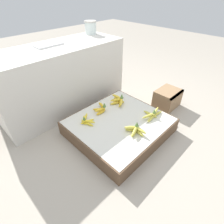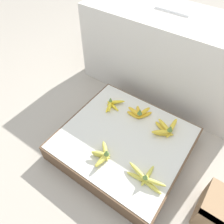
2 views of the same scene
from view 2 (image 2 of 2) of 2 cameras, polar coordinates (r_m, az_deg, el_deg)
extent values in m
plane|color=#A89E8E|center=(1.75, 2.97, -9.57)|extent=(10.00, 10.00, 0.00)
cube|color=brown|center=(1.69, 3.07, -8.19)|extent=(0.90, 0.84, 0.15)
cube|color=silver|center=(1.62, 3.19, -6.65)|extent=(0.88, 0.82, 0.00)
cube|color=beige|center=(2.07, 14.18, 14.22)|extent=(1.50, 0.57, 0.74)
ellipsoid|color=gold|center=(1.53, -1.64, -10.52)|extent=(0.11, 0.12, 0.03)
ellipsoid|color=gold|center=(1.52, -2.96, -11.29)|extent=(0.13, 0.07, 0.03)
ellipsoid|color=gold|center=(1.50, -2.51, -12.51)|extent=(0.06, 0.13, 0.03)
ellipsoid|color=gold|center=(1.51, -1.83, -9.69)|extent=(0.12, 0.11, 0.03)
ellipsoid|color=gold|center=(1.49, -2.99, -10.85)|extent=(0.13, 0.08, 0.03)
ellipsoid|color=gold|center=(1.47, -2.68, -12.38)|extent=(0.04, 0.13, 0.03)
cone|color=#5B7F3D|center=(1.45, -1.52, -10.39)|extent=(0.04, 0.04, 0.05)
ellipsoid|color=gold|center=(1.44, 9.98, -18.33)|extent=(0.17, 0.05, 0.03)
ellipsoid|color=gold|center=(1.47, 9.31, -16.05)|extent=(0.03, 0.17, 0.03)
ellipsoid|color=gold|center=(1.45, 6.97, -16.69)|extent=(0.17, 0.05, 0.03)
ellipsoid|color=gold|center=(1.43, 10.59, -17.42)|extent=(0.17, 0.07, 0.03)
ellipsoid|color=gold|center=(1.44, 6.85, -15.17)|extent=(0.17, 0.07, 0.03)
cone|color=#5B7F3D|center=(1.39, 8.78, -16.26)|extent=(0.03, 0.03, 0.04)
ellipsoid|color=yellow|center=(1.80, -0.74, 1.44)|extent=(0.06, 0.14, 0.02)
ellipsoid|color=yellow|center=(1.80, 0.23, 1.58)|extent=(0.14, 0.06, 0.02)
ellipsoid|color=yellow|center=(1.83, 0.74, 2.42)|extent=(0.10, 0.13, 0.02)
ellipsoid|color=yellow|center=(1.77, -0.54, 1.73)|extent=(0.09, 0.14, 0.02)
ellipsoid|color=yellow|center=(1.80, 1.09, 2.71)|extent=(0.13, 0.11, 0.02)
cone|color=#5B7F3D|center=(1.78, -0.39, 3.33)|extent=(0.03, 0.03, 0.04)
ellipsoid|color=gold|center=(1.75, 8.72, -0.77)|extent=(0.08, 0.12, 0.03)
ellipsoid|color=gold|center=(1.77, 6.86, 0.13)|extent=(0.10, 0.12, 0.03)
ellipsoid|color=gold|center=(1.74, 5.70, -0.77)|extent=(0.12, 0.03, 0.03)
ellipsoid|color=gold|center=(1.73, 8.47, 0.15)|extent=(0.06, 0.13, 0.03)
ellipsoid|color=gold|center=(1.72, 5.80, 0.19)|extent=(0.13, 0.05, 0.03)
cone|color=#5B7F3D|center=(1.67, 7.27, 0.12)|extent=(0.04, 0.04, 0.05)
ellipsoid|color=gold|center=(1.69, 15.01, -4.68)|extent=(0.04, 0.15, 0.03)
ellipsoid|color=gold|center=(1.69, 12.98, -4.14)|extent=(0.15, 0.08, 0.03)
ellipsoid|color=gold|center=(1.66, 13.22, -5.57)|extent=(0.15, 0.10, 0.03)
ellipsoid|color=gold|center=(1.68, 15.61, -3.40)|extent=(0.04, 0.15, 0.03)
ellipsoid|color=gold|center=(1.67, 13.53, -3.52)|extent=(0.15, 0.10, 0.03)
ellipsoid|color=gold|center=(1.63, 12.85, -5.08)|extent=(0.14, 0.12, 0.03)
cone|color=#5B7F3D|center=(1.61, 15.02, -4.12)|extent=(0.04, 0.04, 0.05)
cube|color=white|center=(1.96, 16.19, 24.59)|extent=(0.29, 0.15, 0.02)
camera|label=1|loc=(1.49, -61.91, 17.20)|focal=28.00mm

